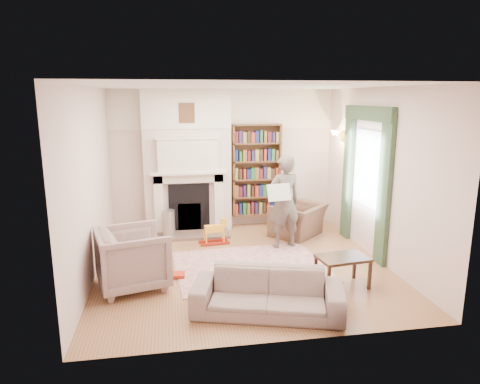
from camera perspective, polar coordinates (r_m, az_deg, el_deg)
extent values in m
plane|color=#8E5C39|center=(6.98, 0.34, -9.70)|extent=(4.50, 4.50, 0.00)
plane|color=white|center=(6.46, 0.38, 13.94)|extent=(4.50, 4.50, 0.00)
plane|color=silver|center=(8.78, -2.15, 4.39)|extent=(4.50, 0.00, 4.50)
plane|color=silver|center=(4.44, 5.32, -3.76)|extent=(4.50, 0.00, 4.50)
plane|color=silver|center=(6.59, -19.31, 0.96)|extent=(0.00, 4.50, 4.50)
plane|color=silver|center=(7.30, 18.04, 2.13)|extent=(0.00, 4.50, 4.50)
cube|color=silver|center=(8.54, -7.01, 4.08)|extent=(1.70, 0.35, 2.80)
cube|color=silver|center=(8.29, -6.89, 2.57)|extent=(1.47, 0.24, 0.05)
cube|color=black|center=(8.53, -6.79, -2.10)|extent=(0.80, 0.06, 0.96)
cube|color=silver|center=(8.26, -6.95, 4.88)|extent=(1.15, 0.18, 0.62)
cube|color=brown|center=(8.79, 2.18, 2.92)|extent=(1.00, 0.24, 1.85)
cube|color=silver|center=(7.64, 16.60, 3.04)|extent=(0.02, 0.90, 1.30)
cube|color=#2C452E|center=(7.06, 18.68, 0.08)|extent=(0.07, 0.32, 2.40)
cube|color=#2C452E|center=(8.29, 14.18, 2.14)|extent=(0.07, 0.32, 2.40)
cube|color=#2C452E|center=(7.53, 16.74, 10.02)|extent=(0.09, 1.70, 0.24)
cube|color=beige|center=(6.91, 1.41, -9.88)|extent=(2.46, 1.96, 0.01)
imported|color=#4A3127|center=(8.39, 7.73, -3.72)|extent=(1.27, 1.26, 0.62)
imported|color=#BEB09D|center=(6.26, -14.09, -8.55)|extent=(1.15, 1.13, 0.86)
imported|color=#A79E89|center=(5.46, 3.69, -13.25)|extent=(1.98, 1.21, 0.54)
imported|color=#594F47|center=(7.57, 5.91, -1.32)|extent=(0.67, 0.51, 1.67)
cube|color=silver|center=(7.30, 5.23, -0.05)|extent=(0.44, 0.20, 0.29)
cylinder|color=#ABADB3|center=(8.26, -9.48, -4.29)|extent=(0.27, 0.27, 0.55)
cube|color=gold|center=(6.68, -0.47, -10.50)|extent=(0.41, 0.41, 0.03)
cube|color=#B82B15|center=(6.59, -8.66, -10.88)|extent=(0.31, 0.22, 0.05)
cube|color=red|center=(6.57, 1.39, -10.98)|extent=(0.29, 0.25, 0.02)
cube|color=red|center=(6.53, 6.64, -11.24)|extent=(0.29, 0.26, 0.02)
cube|color=red|center=(6.76, 1.68, -10.28)|extent=(0.27, 0.23, 0.02)
cube|color=red|center=(6.67, 5.41, -10.66)|extent=(0.30, 0.29, 0.02)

